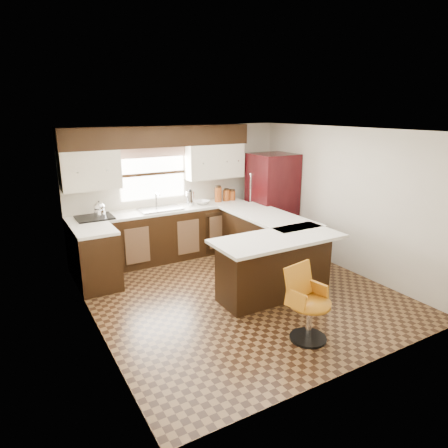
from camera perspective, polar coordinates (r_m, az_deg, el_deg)
floor at (r=6.15m, az=2.21°, el=-9.70°), size 4.40×4.40×0.00m
ceiling at (r=5.54m, az=2.49°, el=13.24°), size 4.40×4.40×0.00m
wall_back at (r=7.63m, az=-6.51°, el=4.86°), size 4.40×0.00×4.40m
wall_front at (r=4.13m, az=18.88°, el=-5.74°), size 4.40×0.00×4.40m
wall_left at (r=4.98m, az=-18.59°, el=-2.00°), size 0.00×4.40×4.40m
wall_right at (r=7.05m, az=16.98°, el=3.31°), size 0.00×4.40×4.40m
base_cab_back at (r=7.38m, az=-8.60°, el=-1.62°), size 3.30×0.60×0.90m
base_cab_left at (r=6.44m, az=-17.70°, el=-4.92°), size 0.60×0.70×0.90m
counter_back at (r=7.25m, az=-8.75°, el=1.94°), size 3.30×0.60×0.04m
counter_left at (r=6.29m, az=-18.06°, el=-0.90°), size 0.60×0.70×0.04m
soffit at (r=7.19m, az=-9.19°, el=12.28°), size 3.40×0.35×0.36m
upper_cab_left at (r=6.90m, az=-18.57°, el=7.32°), size 0.94×0.35×0.64m
upper_cab_right at (r=7.69m, az=-1.40°, el=8.97°), size 1.14×0.35×0.64m
window_pane at (r=7.37m, az=-10.12°, el=7.08°), size 1.20×0.02×0.90m
valance at (r=7.28m, az=-10.17°, el=10.07°), size 1.30×0.06×0.18m
sink at (r=7.21m, az=-9.07°, el=2.14°), size 0.75×0.45×0.03m
dishwasher at (r=7.55m, az=-0.71°, el=-1.20°), size 0.58×0.03×0.78m
cooktop at (r=6.90m, az=-18.00°, el=0.89°), size 0.58×0.50×0.02m
peninsula_long at (r=6.93m, az=5.83°, el=-2.72°), size 0.60×1.95×0.90m
peninsula_return at (r=5.90m, az=7.19°, el=-6.19°), size 1.65×0.60×0.90m
counter_pen_long at (r=6.82m, az=6.29°, el=1.11°), size 0.84×1.95×0.04m
counter_pen_return at (r=5.66m, az=7.74°, el=-2.10°), size 1.89×0.84×0.04m
refrigerator at (r=7.92m, az=6.86°, el=3.26°), size 0.80×0.76×1.86m
bar_chair at (r=4.90m, az=12.20°, el=-11.23°), size 0.57×0.57×0.91m
kettle at (r=6.89m, az=-17.37°, el=2.13°), size 0.19×0.19×0.26m
percolator at (r=7.43m, az=-4.85°, el=3.66°), size 0.15×0.15×0.27m
mixing_bowl at (r=7.55m, az=-3.13°, el=3.11°), size 0.36×0.36×0.07m
canister_large at (r=7.71m, az=-0.84°, el=4.22°), size 0.13×0.13×0.28m
canister_med at (r=7.81m, az=0.34°, el=4.11°), size 0.13×0.13×0.21m
canister_small at (r=7.87m, az=1.14°, el=4.10°), size 0.13×0.13×0.18m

